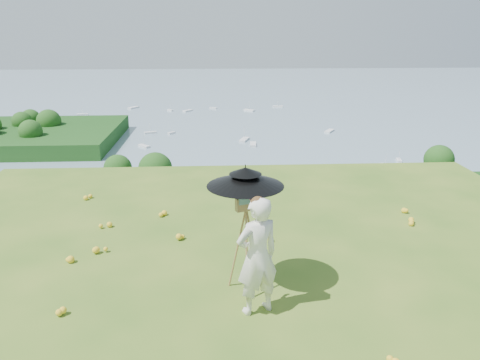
{
  "coord_description": "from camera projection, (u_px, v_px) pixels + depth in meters",
  "views": [
    {
      "loc": [
        -0.61,
        -6.88,
        4.06
      ],
      "look_at": [
        -0.12,
        2.17,
        1.1
      ],
      "focal_mm": 35.0,
      "sensor_mm": 36.0,
      "label": 1
    }
  ],
  "objects": [
    {
      "name": "slope_trees",
      "position": [
        223.0,
        232.0,
        45.7
      ],
      "size": [
        110.0,
        50.0,
        6.0
      ],
      "primitive_type": null,
      "color": "#244A16",
      "rests_on": "forest_slope"
    },
    {
      "name": "moored_boats",
      "position": [
        182.0,
        136.0,
        170.45
      ],
      "size": [
        140.0,
        140.0,
        0.7
      ],
      "primitive_type": null,
      "color": "white",
      "rests_on": "bay_water"
    },
    {
      "name": "painter",
      "position": [
        257.0,
        256.0,
        6.75
      ],
      "size": [
        0.79,
        0.67,
        1.82
      ],
      "primitive_type": "imported",
      "rotation": [
        0.0,
        0.0,
        3.57
      ],
      "color": "silver",
      "rests_on": "ground"
    },
    {
      "name": "ground",
      "position": [
        254.0,
        282.0,
        7.83
      ],
      "size": [
        14.0,
        14.0,
        0.0
      ],
      "primitive_type": "plane",
      "color": "#3D661D",
      "rests_on": "ground"
    },
    {
      "name": "shoreline_tier",
      "position": [
        220.0,
        246.0,
        90.19
      ],
      "size": [
        170.0,
        28.0,
        8.0
      ],
      "primitive_type": "cube",
      "color": "slate",
      "rests_on": "bay_water"
    },
    {
      "name": "forest_slope",
      "position": [
        224.0,
        352.0,
        50.04
      ],
      "size": [
        140.0,
        56.0,
        22.0
      ],
      "primitive_type": "cube",
      "color": "#0E360F",
      "rests_on": "bay_water"
    },
    {
      "name": "sun_umbrella",
      "position": [
        245.0,
        186.0,
        7.08
      ],
      "size": [
        1.59,
        1.59,
        0.69
      ],
      "primitive_type": null,
      "rotation": [
        0.0,
        0.0,
        0.47
      ],
      "color": "black",
      "rests_on": "field_easel"
    },
    {
      "name": "painter_cap",
      "position": [
        258.0,
        201.0,
        6.49
      ],
      "size": [
        0.3,
        0.32,
        0.1
      ],
      "primitive_type": null,
      "rotation": [
        0.0,
        0.0,
        0.47
      ],
      "color": "pink",
      "rests_on": "painter"
    },
    {
      "name": "field_easel",
      "position": [
        246.0,
        241.0,
        7.33
      ],
      "size": [
        0.84,
        0.84,
        1.73
      ],
      "primitive_type": null,
      "rotation": [
        0.0,
        0.0,
        0.33
      ],
      "color": "#8D5D3B",
      "rests_on": "ground"
    },
    {
      "name": "bay_water",
      "position": [
        216.0,
        104.0,
        246.2
      ],
      "size": [
        700.0,
        700.0,
        0.0
      ],
      "primitive_type": "plane",
      "color": "gray",
      "rests_on": "ground"
    },
    {
      "name": "harbor_town",
      "position": [
        220.0,
        215.0,
        88.17
      ],
      "size": [
        110.0,
        22.0,
        5.0
      ],
      "primitive_type": null,
      "color": "beige",
      "rests_on": "shoreline_tier"
    },
    {
      "name": "wildflowers",
      "position": [
        253.0,
        272.0,
        8.04
      ],
      "size": [
        10.0,
        10.5,
        0.12
      ],
      "primitive_type": null,
      "color": "yellow",
      "rests_on": "ground"
    }
  ]
}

